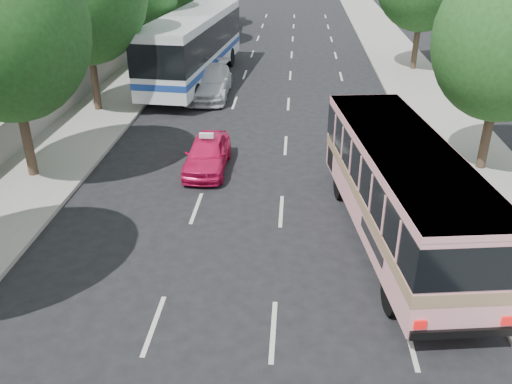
# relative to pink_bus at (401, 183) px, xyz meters

# --- Properties ---
(ground) EXTENTS (120.00, 120.00, 0.00)m
(ground) POSITION_rel_pink_bus_xyz_m (-4.50, -2.39, -1.95)
(ground) COLOR black
(ground) RESTS_ON ground
(sidewalk_left) EXTENTS (4.00, 90.00, 0.15)m
(sidewalk_left) POSITION_rel_pink_bus_xyz_m (-13.00, 17.61, -1.88)
(sidewalk_left) COLOR #9E998E
(sidewalk_left) RESTS_ON ground
(sidewalk_right) EXTENTS (4.00, 90.00, 0.12)m
(sidewalk_right) POSITION_rel_pink_bus_xyz_m (4.00, 17.61, -1.89)
(sidewalk_right) COLOR #9E998E
(sidewalk_right) RESTS_ON ground
(low_wall) EXTENTS (0.30, 90.00, 1.50)m
(low_wall) POSITION_rel_pink_bus_xyz_m (-14.80, 17.61, -1.05)
(low_wall) COLOR #9E998E
(low_wall) RESTS_ON sidewalk_left
(tree_left_b) EXTENTS (5.70, 5.70, 8.88)m
(tree_left_b) POSITION_rel_pink_bus_xyz_m (-12.92, 3.55, 3.86)
(tree_left_b) COLOR #38281E
(tree_left_b) RESTS_ON ground
(tree_right_near) EXTENTS (5.10, 5.10, 7.95)m
(tree_right_near) POSITION_rel_pink_bus_xyz_m (4.28, 5.55, 3.25)
(tree_right_near) COLOR #38281E
(tree_right_near) RESTS_ON ground
(pink_bus) EXTENTS (3.84, 10.10, 3.14)m
(pink_bus) POSITION_rel_pink_bus_xyz_m (0.00, 0.00, 0.00)
(pink_bus) COLOR #FFA4AC
(pink_bus) RESTS_ON ground
(pink_taxi) EXTENTS (1.57, 3.90, 1.33)m
(pink_taxi) POSITION_rel_pink_bus_xyz_m (-6.50, 4.85, -1.29)
(pink_taxi) COLOR #D8124E
(pink_taxi) RESTS_ON ground
(white_pickup) EXTENTS (2.36, 5.59, 1.61)m
(white_pickup) POSITION_rel_pink_bus_xyz_m (-7.93, 14.76, -1.15)
(white_pickup) COLOR silver
(white_pickup) RESTS_ON ground
(tour_coach_front) EXTENTS (4.12, 13.54, 3.99)m
(tour_coach_front) POSITION_rel_pink_bus_xyz_m (-9.23, 17.67, 0.45)
(tour_coach_front) COLOR silver
(tour_coach_front) RESTS_ON ground
(tour_coach_rear) EXTENTS (2.92, 11.26, 3.34)m
(tour_coach_rear) POSITION_rel_pink_bus_xyz_m (-10.80, 35.28, 0.05)
(tour_coach_rear) COLOR silver
(tour_coach_rear) RESTS_ON ground
(taxi_roof_sign) EXTENTS (0.55, 0.18, 0.18)m
(taxi_roof_sign) POSITION_rel_pink_bus_xyz_m (-6.50, 4.85, -0.54)
(taxi_roof_sign) COLOR silver
(taxi_roof_sign) RESTS_ON pink_taxi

